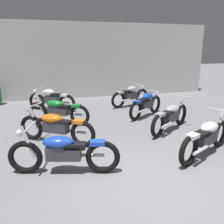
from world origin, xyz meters
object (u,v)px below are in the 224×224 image
object	(u,v)px
motorcycle_right_row_1	(171,116)
motorcycle_left_row_1	(56,126)
motorcycle_left_row_0	(63,152)
motorcycle_right_row_0	(207,136)
motorcycle_left_row_2	(58,110)
motorcycle_left_row_3	(51,99)
motorcycle_right_row_2	(146,104)
motorcycle_right_row_3	(131,95)

from	to	relation	value
motorcycle_right_row_1	motorcycle_left_row_1	bearing A→B (deg)	-178.80
motorcycle_left_row_0	motorcycle_right_row_0	world-z (taller)	same
motorcycle_left_row_2	motorcycle_right_row_0	size ratio (longest dim) A/B	0.96
motorcycle_left_row_0	motorcycle_left_row_1	bearing A→B (deg)	92.51
motorcycle_left_row_2	motorcycle_left_row_0	bearing A→B (deg)	-91.35
motorcycle_right_row_1	motorcycle_left_row_3	bearing A→B (deg)	134.34
motorcycle_right_row_1	motorcycle_right_row_0	bearing A→B (deg)	-92.34
motorcycle_left_row_1	motorcycle_right_row_1	world-z (taller)	same
motorcycle_right_row_1	motorcycle_right_row_2	size ratio (longest dim) A/B	1.09
motorcycle_left_row_1	motorcycle_right_row_3	xyz separation A→B (m)	(3.25, 3.34, 0.01)
motorcycle_right_row_3	motorcycle_right_row_2	bearing A→B (deg)	-90.50
motorcycle_left_row_0	motorcycle_left_row_3	xyz separation A→B (m)	(-0.08, 5.09, 0.01)
motorcycle_left_row_1	motorcycle_right_row_0	size ratio (longest dim) A/B	0.94
motorcycle_left_row_3	motorcycle_right_row_2	bearing A→B (deg)	-29.16
motorcycle_left_row_1	motorcycle_right_row_1	bearing A→B (deg)	1.20
motorcycle_left_row_1	motorcycle_right_row_3	bearing A→B (deg)	45.83
motorcycle_left_row_3	motorcycle_right_row_0	size ratio (longest dim) A/B	0.89
motorcycle_right_row_0	motorcycle_left_row_1	bearing A→B (deg)	152.80
motorcycle_left_row_3	motorcycle_right_row_2	xyz separation A→B (m)	(3.24, -1.81, 0.00)
motorcycle_left_row_1	motorcycle_left_row_3	size ratio (longest dim) A/B	1.05
motorcycle_left_row_1	motorcycle_right_row_2	size ratio (longest dim) A/B	1.10
motorcycle_left_row_1	motorcycle_left_row_3	distance (m)	3.47
motorcycle_left_row_1	motorcycle_right_row_0	bearing A→B (deg)	-27.20
motorcycle_right_row_1	motorcycle_right_row_2	bearing A→B (deg)	93.19
motorcycle_right_row_0	motorcycle_right_row_2	xyz separation A→B (m)	(-0.02, 3.34, 0.01)
motorcycle_left_row_3	motorcycle_right_row_1	size ratio (longest dim) A/B	0.96
motorcycle_right_row_1	motorcycle_left_row_0	bearing A→B (deg)	-152.52
motorcycle_left_row_0	motorcycle_right_row_2	world-z (taller)	motorcycle_left_row_0
motorcycle_left_row_2	motorcycle_right_row_2	world-z (taller)	motorcycle_left_row_2
motorcycle_left_row_0	motorcycle_right_row_0	distance (m)	3.18
motorcycle_left_row_1	motorcycle_right_row_3	distance (m)	4.66
motorcycle_right_row_0	motorcycle_left_row_2	bearing A→B (deg)	132.80
motorcycle_left_row_1	motorcycle_left_row_2	bearing A→B (deg)	84.93
motorcycle_left_row_0	motorcycle_left_row_1	size ratio (longest dim) A/B	1.14
motorcycle_right_row_0	motorcycle_right_row_1	bearing A→B (deg)	87.66
motorcycle_left_row_3	motorcycle_right_row_0	xyz separation A→B (m)	(3.25, -5.14, -0.01)
motorcycle_left_row_3	motorcycle_left_row_2	bearing A→B (deg)	-85.10
motorcycle_right_row_3	motorcycle_left_row_1	bearing A→B (deg)	-134.17
motorcycle_right_row_0	motorcycle_left_row_0	bearing A→B (deg)	179.11
motorcycle_left_row_1	motorcycle_left_row_3	world-z (taller)	motorcycle_left_row_1
motorcycle_left_row_2	motorcycle_left_row_3	world-z (taller)	motorcycle_left_row_2
motorcycle_right_row_1	motorcycle_right_row_3	bearing A→B (deg)	91.30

